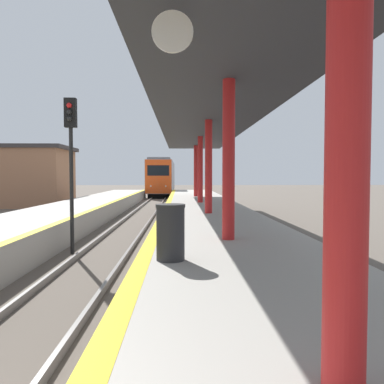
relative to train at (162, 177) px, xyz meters
The scene contains 4 objects.
train is the anchor object (origin of this frame).
signal_mid 36.50m from the train, 91.67° to the right, with size 0.36×0.31×4.84m.
station_canopy 33.29m from the train, 83.99° to the right, with size 4.16×31.63×3.99m.
trash_bin 41.59m from the train, 87.03° to the right, with size 0.53×0.53×1.01m.
Camera 1 is at (2.33, -1.30, 2.44)m, focal length 35.00 mm.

